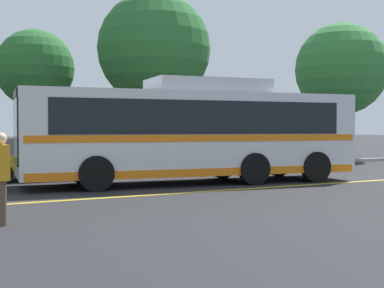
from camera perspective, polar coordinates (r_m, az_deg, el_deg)
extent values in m
plane|color=#262628|center=(17.75, 3.08, -4.00)|extent=(220.00, 220.00, 0.00)
cube|color=gold|center=(15.28, 3.93, -4.90)|extent=(30.69, 0.20, 0.01)
cube|color=#99999E|center=(22.30, -6.93, -2.67)|extent=(38.69, 0.36, 0.15)
cube|color=silver|center=(17.09, 0.00, 1.16)|extent=(10.93, 3.87, 2.56)
cube|color=black|center=(17.09, 0.00, 2.79)|extent=(9.45, 3.72, 1.01)
cube|color=orange|center=(17.09, 0.00, 0.70)|extent=(10.72, 3.89, 0.20)
cube|color=orange|center=(17.14, 0.00, -2.72)|extent=(10.72, 3.88, 0.24)
cube|color=black|center=(15.97, -18.29, 1.24)|extent=(0.32, 2.20, 1.87)
cube|color=black|center=(16.01, -18.33, 5.09)|extent=(0.27, 1.75, 0.24)
cube|color=silver|center=(17.34, 1.66, 6.13)|extent=(3.97, 2.48, 0.45)
cube|color=black|center=(16.01, -19.26, -2.73)|extent=(0.28, 1.88, 0.04)
cube|color=black|center=(16.02, -19.25, -3.44)|extent=(0.28, 1.88, 0.04)
cylinder|color=black|center=(15.06, -10.20, -3.12)|extent=(1.03, 0.41, 1.00)
cylinder|color=black|center=(17.44, -11.69, -2.49)|extent=(1.03, 0.41, 1.00)
cylinder|color=black|center=(16.69, 6.65, -2.65)|extent=(1.03, 0.41, 1.00)
cylinder|color=black|center=(18.86, 3.24, -2.15)|extent=(1.03, 0.41, 1.00)
cylinder|color=black|center=(17.84, 13.06, -2.40)|extent=(1.03, 0.41, 1.00)
cylinder|color=black|center=(19.88, 9.16, -1.97)|extent=(1.03, 0.41, 1.00)
cube|color=olive|center=(19.10, -16.05, -1.95)|extent=(4.14, 1.97, 0.54)
cube|color=black|center=(19.06, -16.37, -0.26)|extent=(1.75, 1.71, 0.60)
cylinder|color=black|center=(20.30, -13.03, -2.48)|extent=(0.60, 0.21, 0.60)
cylinder|color=black|center=(18.54, -11.60, -2.86)|extent=(0.60, 0.21, 0.60)
cylinder|color=black|center=(18.00, -19.45, -3.05)|extent=(0.60, 0.21, 0.60)
cube|color=maroon|center=(21.60, -0.87, -1.23)|extent=(4.16, 1.99, 0.73)
cube|color=black|center=(21.54, -1.12, 0.28)|extent=(1.81, 1.61, 0.41)
cylinder|color=black|center=(22.86, 1.24, -1.98)|extent=(0.61, 0.25, 0.60)
cylinder|color=black|center=(21.43, 3.05, -2.23)|extent=(0.61, 0.25, 0.60)
cylinder|color=black|center=(21.92, -4.71, -2.14)|extent=(0.61, 0.25, 0.60)
cylinder|color=black|center=(20.42, -3.23, -2.42)|extent=(0.61, 0.25, 0.60)
cube|color=#4C3823|center=(24.43, 10.67, -1.12)|extent=(3.97, 1.98, 0.56)
cube|color=black|center=(24.34, 10.50, 0.08)|extent=(1.69, 1.70, 0.47)
cylinder|color=black|center=(25.91, 11.44, -1.59)|extent=(0.60, 0.21, 0.60)
cylinder|color=black|center=(24.59, 14.18, -1.78)|extent=(0.60, 0.21, 0.60)
cylinder|color=black|center=(24.38, 7.12, -1.77)|extent=(0.60, 0.21, 0.60)
cylinder|color=black|center=(22.98, 9.79, -1.99)|extent=(0.60, 0.21, 0.60)
cylinder|color=brown|center=(10.20, -19.56, -5.98)|extent=(0.14, 0.14, 0.81)
cylinder|color=brown|center=(10.37, -19.78, -5.87)|extent=(0.14, 0.14, 0.81)
cube|color=orange|center=(10.22, -19.71, -1.88)|extent=(0.25, 0.44, 0.64)
sphere|color=beige|center=(10.20, -19.73, 0.54)|extent=(0.22, 0.22, 0.22)
cylinder|color=#513823|center=(24.69, -4.06, 1.61)|extent=(0.28, 0.28, 3.47)
sphere|color=#28662D|center=(24.97, -4.08, 10.08)|extent=(5.18, 5.18, 5.18)
cylinder|color=#513823|center=(31.60, 15.57, 1.30)|extent=(0.28, 0.28, 3.18)
sphere|color=#337A38|center=(31.78, 15.62, 7.70)|extent=(5.20, 5.20, 5.20)
cylinder|color=#513823|center=(25.79, -16.35, 1.24)|extent=(0.28, 0.28, 3.19)
sphere|color=#28662D|center=(25.94, -16.41, 7.75)|extent=(3.59, 3.59, 3.59)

